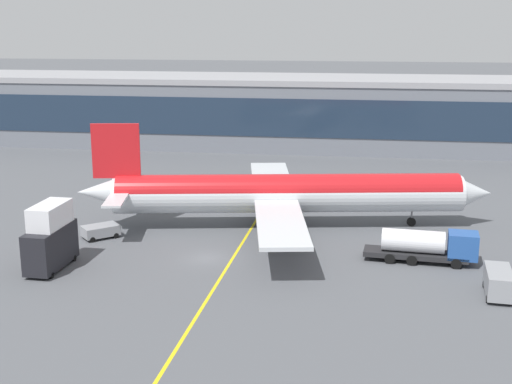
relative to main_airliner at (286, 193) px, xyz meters
name	(u,v)px	position (x,y,z in m)	size (l,w,h in m)	color
ground_plane	(207,258)	(-6.56, -11.86, -4.00)	(700.00, 700.00, 0.00)	#515459
apron_lead_in_line	(236,253)	(-4.03, -9.86, -4.00)	(0.30, 80.00, 0.01)	yellow
terminal_building	(310,112)	(-1.15, 53.49, 2.47)	(208.47, 20.01, 12.91)	slate
main_airliner	(286,193)	(0.00, 0.00, 0.00)	(46.92, 37.48, 12.02)	silver
fuel_tanker	(428,245)	(14.99, -9.92, -2.26)	(10.98, 3.45, 3.25)	#232326
catering_lift	(51,238)	(-20.58, -16.86, -0.94)	(2.74, 6.88, 6.30)	black
pushback_tug	(100,230)	(-19.54, -7.08, -3.16)	(4.37, 4.24, 1.40)	gray
crew_van	(499,282)	(20.18, -17.81, -2.69)	(2.51, 5.16, 2.30)	gray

